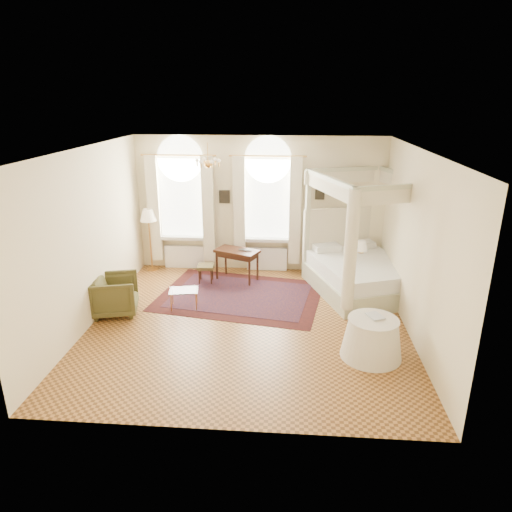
{
  "coord_description": "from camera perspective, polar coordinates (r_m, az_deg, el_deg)",
  "views": [
    {
      "loc": [
        0.78,
        -7.86,
        4.16
      ],
      "look_at": [
        0.12,
        0.4,
        1.25
      ],
      "focal_mm": 32.0,
      "sensor_mm": 36.0,
      "label": 1
    }
  ],
  "objects": [
    {
      "name": "ground",
      "position": [
        8.92,
        -1.0,
        -8.41
      ],
      "size": [
        6.0,
        6.0,
        0.0
      ],
      "primitive_type": "plane",
      "color": "#A66A30",
      "rests_on": "ground"
    },
    {
      "name": "room_walls",
      "position": [
        8.19,
        -1.08,
        3.94
      ],
      "size": [
        6.0,
        6.0,
        6.0
      ],
      "color": "beige",
      "rests_on": "ground"
    },
    {
      "name": "window_left",
      "position": [
        11.38,
        -9.25,
        5.54
      ],
      "size": [
        1.62,
        0.27,
        3.29
      ],
      "color": "white",
      "rests_on": "room_walls"
    },
    {
      "name": "window_right",
      "position": [
        11.07,
        1.42,
        5.41
      ],
      "size": [
        1.62,
        0.27,
        3.29
      ],
      "color": "white",
      "rests_on": "room_walls"
    },
    {
      "name": "chandelier",
      "position": [
        9.3,
        -6.02,
        11.53
      ],
      "size": [
        0.51,
        0.45,
        0.5
      ],
      "color": "#C48C41",
      "rests_on": "room_walls"
    },
    {
      "name": "wall_pictures",
      "position": [
        11.08,
        0.88,
        7.56
      ],
      "size": [
        2.54,
        0.03,
        0.39
      ],
      "color": "black",
      "rests_on": "room_walls"
    },
    {
      "name": "canopy_bed",
      "position": [
        10.33,
        13.11,
        -1.33
      ],
      "size": [
        2.65,
        2.91,
        2.62
      ],
      "color": "#B8B997",
      "rests_on": "ground"
    },
    {
      "name": "nightstand",
      "position": [
        10.98,
        12.85,
        -1.81
      ],
      "size": [
        0.5,
        0.48,
        0.57
      ],
      "primitive_type": "cube",
      "rotation": [
        0.0,
        0.0,
        0.37
      ],
      "color": "#32190D",
      "rests_on": "ground"
    },
    {
      "name": "nightstand_lamp",
      "position": [
        10.84,
        13.03,
        1.11
      ],
      "size": [
        0.29,
        0.29,
        0.43
      ],
      "color": "#C48C41",
      "rests_on": "nightstand"
    },
    {
      "name": "writing_desk",
      "position": [
        10.72,
        -2.39,
        0.21
      ],
      "size": [
        1.13,
        0.87,
        0.75
      ],
      "color": "#32190D",
      "rests_on": "ground"
    },
    {
      "name": "laptop",
      "position": [
        10.69,
        -1.33,
        0.84
      ],
      "size": [
        0.32,
        0.21,
        0.02
      ],
      "primitive_type": "imported",
      "rotation": [
        0.0,
        0.0,
        3.1
      ],
      "color": "black",
      "rests_on": "writing_desk"
    },
    {
      "name": "stool",
      "position": [
        10.73,
        -6.31,
        -1.5
      ],
      "size": [
        0.4,
        0.4,
        0.43
      ],
      "color": "#4C4020",
      "rests_on": "ground"
    },
    {
      "name": "armchair",
      "position": [
        9.59,
        -17.2,
        -4.66
      ],
      "size": [
        1.05,
        1.03,
        0.79
      ],
      "primitive_type": "imported",
      "rotation": [
        0.0,
        0.0,
        1.82
      ],
      "color": "#433D1C",
      "rests_on": "ground"
    },
    {
      "name": "coffee_table",
      "position": [
        9.52,
        -9.02,
        -4.42
      ],
      "size": [
        0.64,
        0.5,
        0.4
      ],
      "color": "white",
      "rests_on": "ground"
    },
    {
      "name": "floor_lamp",
      "position": [
        11.47,
        -13.31,
        4.63
      ],
      "size": [
        0.4,
        0.4,
        1.57
      ],
      "color": "#C48C41",
      "rests_on": "ground"
    },
    {
      "name": "oriental_rug",
      "position": [
        10.08,
        -2.0,
        -4.96
      ],
      "size": [
        3.81,
        3.02,
        0.01
      ],
      "color": "#41130F",
      "rests_on": "ground"
    },
    {
      "name": "side_table",
      "position": [
        7.96,
        14.28,
        -9.92
      ],
      "size": [
        1.02,
        1.02,
        0.7
      ],
      "color": "white",
      "rests_on": "ground"
    },
    {
      "name": "book",
      "position": [
        7.82,
        13.98,
        -7.43
      ],
      "size": [
        0.32,
        0.36,
        0.03
      ],
      "primitive_type": "imported",
      "rotation": [
        0.0,
        0.0,
        0.41
      ],
      "color": "black",
      "rests_on": "side_table"
    }
  ]
}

